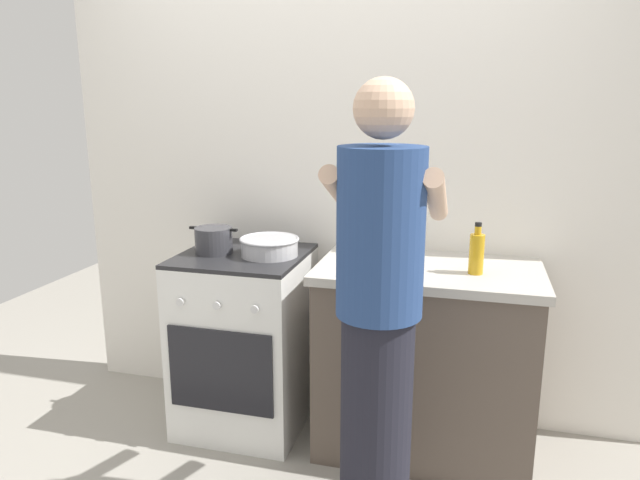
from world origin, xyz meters
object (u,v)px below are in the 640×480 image
object	(u,v)px
oil_bottle	(477,253)
person	(379,324)
stove_range	(245,340)
pot	(214,240)
utensil_crock	(391,235)
mixing_bowl	(269,246)

from	to	relation	value
oil_bottle	person	bearing A→B (deg)	-118.75
stove_range	person	world-z (taller)	person
person	oil_bottle	bearing A→B (deg)	61.25
stove_range	pot	world-z (taller)	pot
pot	utensil_crock	world-z (taller)	utensil_crock
pot	person	xyz separation A→B (m)	(0.92, -0.62, -0.10)
pot	person	bearing A→B (deg)	-34.08
person	stove_range	bearing A→B (deg)	140.50
oil_bottle	person	size ratio (longest dim) A/B	0.13
utensil_crock	oil_bottle	size ratio (longest dim) A/B	1.47
stove_range	utensil_crock	bearing A→B (deg)	15.03
mixing_bowl	oil_bottle	size ratio (longest dim) A/B	1.28
mixing_bowl	stove_range	bearing A→B (deg)	-178.75
pot	oil_bottle	xyz separation A→B (m)	(1.24, -0.03, 0.03)
mixing_bowl	person	world-z (taller)	person
utensil_crock	mixing_bowl	bearing A→B (deg)	-161.73
mixing_bowl	utensil_crock	distance (m)	0.59
utensil_crock	oil_bottle	bearing A→B (deg)	-31.05
stove_range	pot	size ratio (longest dim) A/B	3.61
oil_bottle	pot	bearing A→B (deg)	178.49
stove_range	mixing_bowl	world-z (taller)	mixing_bowl
stove_range	mixing_bowl	xyz separation A→B (m)	(0.14, 0.00, 0.50)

